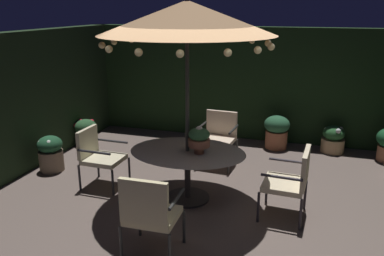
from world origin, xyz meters
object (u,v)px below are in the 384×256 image
patio_dining_table (188,160)px  potted_plant_front_corner (86,131)px  patio_chair_east (149,211)px  potted_plant_back_right (51,153)px  potted_plant_back_center (277,131)px  potted_plant_left_far (333,139)px  patio_chair_northeast (98,153)px  patio_chair_southeast (292,178)px  patio_umbrella (187,18)px  centerpiece_planter (199,138)px  patio_chair_north (219,134)px

patio_dining_table → potted_plant_front_corner: bearing=148.6°
patio_chair_east → potted_plant_back_right: bearing=145.6°
potted_plant_back_center → potted_plant_left_far: bearing=4.3°
patio_chair_northeast → potted_plant_front_corner: 2.07m
patio_chair_southeast → patio_dining_table: bearing=176.5°
patio_umbrella → patio_chair_southeast: 2.52m
patio_umbrella → patio_chair_east: size_ratio=2.86×
potted_plant_front_corner → potted_plant_back_right: size_ratio=0.86×
potted_plant_left_far → potted_plant_front_corner: bearing=-167.7°
patio_chair_southeast → potted_plant_left_far: bearing=77.5°
patio_dining_table → patio_chair_east: (0.04, -1.49, -0.03)m
centerpiece_planter → patio_chair_east: (-0.15, -1.45, -0.40)m
potted_plant_back_right → potted_plant_back_center: bearing=33.0°
potted_plant_back_center → patio_umbrella: bearing=-111.1°
patio_chair_northeast → potted_plant_back_center: bearing=46.2°
patio_chair_southeast → potted_plant_left_far: patio_chair_southeast is taller
patio_umbrella → centerpiece_planter: 1.62m
potted_plant_back_right → potted_plant_back_center: 4.30m
patio_umbrella → potted_plant_left_far: bearing=52.3°
potted_plant_back_right → patio_umbrella: bearing=-6.8°
patio_umbrella → patio_chair_southeast: size_ratio=2.98×
patio_dining_table → potted_plant_back_center: 2.85m
patio_chair_east → patio_chair_southeast: patio_chair_east is taller
patio_chair_east → potted_plant_left_far: 4.71m
patio_chair_southeast → potted_plant_back_right: bearing=174.4°
patio_dining_table → potted_plant_back_right: patio_dining_table is taller
patio_chair_northeast → potted_plant_back_center: patio_chair_northeast is taller
patio_chair_east → patio_dining_table: bearing=91.4°
centerpiece_planter → patio_chair_east: 1.51m
patio_dining_table → patio_umbrella: (0.00, -0.00, 1.99)m
patio_chair_northeast → potted_plant_back_right: patio_chair_northeast is taller
potted_plant_left_far → potted_plant_front_corner: 4.96m
potted_plant_front_corner → potted_plant_back_right: (0.15, -1.36, 0.03)m
patio_dining_table → potted_plant_back_right: bearing=173.2°
patio_chair_northeast → potted_plant_back_right: (-1.10, 0.27, -0.21)m
patio_umbrella → patio_chair_east: 2.51m
patio_dining_table → patio_chair_southeast: patio_chair_southeast is taller
patio_umbrella → patio_chair_northeast: size_ratio=3.12×
patio_chair_northeast → patio_chair_north: bearing=42.2°
centerpiece_planter → potted_plant_left_far: bearing=55.2°
patio_chair_northeast → patio_chair_east: size_ratio=0.92×
patio_umbrella → centerpiece_planter: (0.19, -0.04, -1.61)m
patio_chair_northeast → potted_plant_back_right: 1.15m
patio_dining_table → potted_plant_left_far: (2.11, 2.73, -0.34)m
centerpiece_planter → patio_chair_northeast: centerpiece_planter is taller
potted_plant_back_center → patio_chair_southeast: bearing=-80.4°
potted_plant_left_far → potted_plant_back_center: (-1.09, -0.08, 0.10)m
patio_chair_northeast → potted_plant_back_center: (2.51, 2.61, -0.17)m
potted_plant_front_corner → potted_plant_back_center: 3.88m
patio_chair_east → potted_plant_back_right: patio_chair_east is taller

